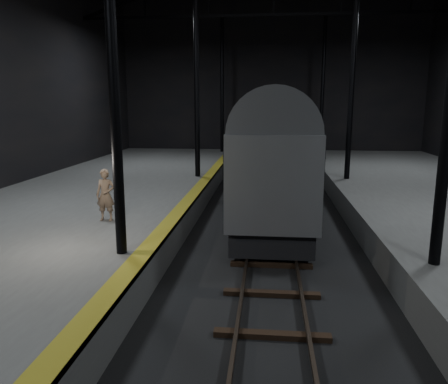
# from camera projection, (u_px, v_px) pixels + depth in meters

# --- Properties ---
(ground) EXTENTS (44.00, 44.00, 0.00)m
(ground) POSITION_uv_depth(u_px,v_px,m) (271.00, 245.00, 14.78)
(ground) COLOR black
(ground) RESTS_ON ground
(platform_left) EXTENTS (9.00, 43.80, 1.00)m
(platform_left) POSITION_uv_depth(u_px,v_px,m) (58.00, 225.00, 15.43)
(platform_left) COLOR #4F4E4C
(platform_left) RESTS_ON ground
(tactile_strip) EXTENTS (0.50, 43.80, 0.01)m
(tactile_strip) POSITION_uv_depth(u_px,v_px,m) (176.00, 214.00, 14.91)
(tactile_strip) COLOR olive
(tactile_strip) RESTS_ON platform_left
(track) EXTENTS (2.40, 43.00, 0.24)m
(track) POSITION_uv_depth(u_px,v_px,m) (271.00, 243.00, 14.77)
(track) COLOR #3F3328
(track) RESTS_ON ground
(train) EXTENTS (2.86, 19.10, 5.10)m
(train) POSITION_uv_depth(u_px,v_px,m) (272.00, 142.00, 21.34)
(train) COLOR #AAADB2
(train) RESTS_ON ground
(woman) EXTENTS (0.62, 0.41, 1.68)m
(woman) POSITION_uv_depth(u_px,v_px,m) (106.00, 195.00, 13.97)
(woman) COLOR #8E7057
(woman) RESTS_ON platform_left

